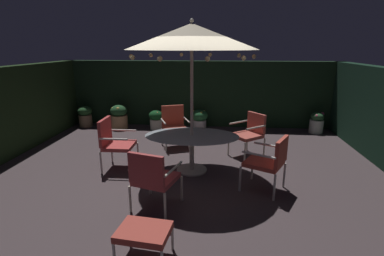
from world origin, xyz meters
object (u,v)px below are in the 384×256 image
(patio_chair_southeast, at_px, (153,176))
(potted_plant_right_near, at_px, (119,116))
(patio_chair_south, at_px, (270,160))
(ottoman_footrest, at_px, (144,233))
(patio_umbrella, at_px, (192,37))
(potted_plant_back_left, at_px, (156,119))
(patio_dining_table, at_px, (192,142))
(potted_plant_left_near, at_px, (85,116))
(patio_chair_east, at_px, (114,140))
(potted_plant_back_right, at_px, (199,119))
(patio_chair_north, at_px, (250,131))
(potted_plant_back_center, at_px, (317,123))
(patio_chair_northeast, at_px, (174,124))

(patio_chair_southeast, relative_size, potted_plant_right_near, 1.35)
(patio_chair_south, distance_m, ottoman_footrest, 2.44)
(patio_umbrella, height_order, potted_plant_back_left, patio_umbrella)
(patio_dining_table, bearing_deg, patio_umbrella, 176.06)
(patio_chair_southeast, relative_size, potted_plant_left_near, 1.51)
(patio_chair_east, height_order, potted_plant_back_right, patio_chair_east)
(patio_dining_table, distance_m, patio_chair_north, 1.52)
(patio_umbrella, height_order, potted_plant_back_center, patio_umbrella)
(patio_chair_east, xyz_separation_m, potted_plant_left_near, (-1.98, 2.96, -0.25))
(patio_chair_east, bearing_deg, patio_dining_table, 0.92)
(patio_umbrella, xyz_separation_m, potted_plant_back_center, (3.22, 2.89, -2.21))
(patio_chair_east, xyz_separation_m, ottoman_footrest, (1.22, -2.46, -0.25))
(patio_chair_northeast, height_order, ottoman_footrest, patio_chair_northeast)
(potted_plant_back_center, bearing_deg, potted_plant_back_right, 178.74)
(patio_chair_north, xyz_separation_m, potted_plant_left_near, (-4.70, 1.99, -0.23))
(patio_chair_south, xyz_separation_m, potted_plant_left_near, (-4.85, 3.63, -0.23))
(potted_plant_back_left, relative_size, potted_plant_right_near, 0.82)
(patio_chair_east, distance_m, potted_plant_back_left, 2.88)
(potted_plant_back_left, distance_m, potted_plant_back_center, 4.53)
(patio_dining_table, bearing_deg, potted_plant_left_near, 140.08)
(potted_plant_back_left, bearing_deg, patio_chair_east, -94.42)
(patio_dining_table, xyz_separation_m, patio_chair_northeast, (-0.56, 1.42, -0.04))
(ottoman_footrest, distance_m, potted_plant_left_near, 6.29)
(patio_chair_east, relative_size, potted_plant_back_right, 1.75)
(patio_chair_northeast, xyz_separation_m, potted_plant_back_right, (0.50, 1.55, -0.24))
(patio_umbrella, xyz_separation_m, potted_plant_back_left, (-1.30, 2.83, -2.20))
(patio_dining_table, relative_size, patio_chair_southeast, 1.91)
(patio_chair_east, distance_m, patio_chair_south, 2.95)
(patio_chair_east, bearing_deg, ottoman_footrest, -63.58)
(patio_chair_northeast, bearing_deg, patio_chair_north, -15.26)
(potted_plant_back_left, xyz_separation_m, potted_plant_right_near, (-1.12, 0.02, 0.05))
(patio_chair_north, relative_size, patio_chair_southeast, 1.00)
(patio_chair_south, xyz_separation_m, ottoman_footrest, (-1.65, -1.78, -0.23))
(patio_chair_east, bearing_deg, patio_chair_south, -13.23)
(patio_chair_south, bearing_deg, ottoman_footrest, -132.88)
(patio_chair_east, xyz_separation_m, potted_plant_back_center, (4.75, 2.92, -0.29))
(patio_chair_northeast, bearing_deg, potted_plant_back_left, 117.83)
(potted_plant_right_near, bearing_deg, potted_plant_back_center, 0.48)
(patio_chair_northeast, xyz_separation_m, ottoman_footrest, (0.25, -3.90, -0.22))
(patio_chair_northeast, distance_m, potted_plant_right_near, 2.36)
(potted_plant_left_near, bearing_deg, ottoman_footrest, -59.40)
(potted_plant_back_center, relative_size, potted_plant_right_near, 0.84)
(patio_chair_east, relative_size, potted_plant_left_near, 1.62)
(patio_chair_north, height_order, patio_chair_east, patio_chair_east)
(patio_chair_southeast, bearing_deg, potted_plant_back_left, 101.56)
(ottoman_footrest, bearing_deg, patio_chair_south, 47.12)
(patio_chair_northeast, height_order, potted_plant_back_right, patio_chair_northeast)
(ottoman_footrest, relative_size, potted_plant_back_center, 1.07)
(patio_chair_southeast, height_order, potted_plant_back_right, patio_chair_southeast)
(patio_chair_southeast, bearing_deg, patio_chair_north, 56.00)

